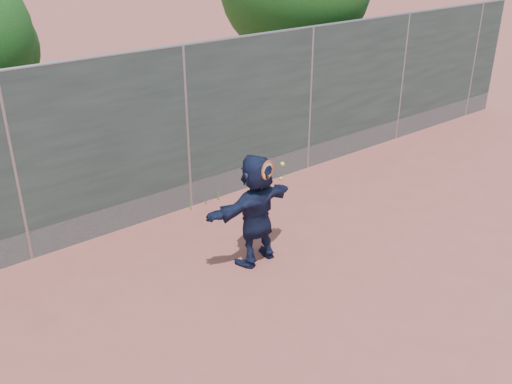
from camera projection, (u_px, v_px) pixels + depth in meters
ground at (322, 290)px, 8.29m from camera, size 80.00×80.00×0.00m
player at (256, 210)px, 8.66m from camera, size 1.69×0.67×1.78m
ball_ground at (281, 178)px, 11.84m from camera, size 0.07×0.07×0.07m
fence at (187, 126)px, 10.09m from camera, size 20.00×0.06×3.03m
swing_action at (269, 171)px, 8.28m from camera, size 0.53×0.16×0.51m
weed_clump at (207, 197)px, 10.79m from camera, size 0.68×0.07×0.30m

